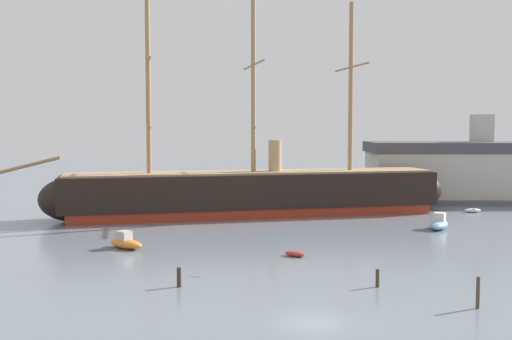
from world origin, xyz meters
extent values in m
plane|color=slate|center=(0.00, 0.00, 0.00)|extent=(400.00, 400.00, 0.00)
cube|color=maroon|center=(-4.87, 47.25, 0.67)|extent=(51.89, 19.42, 1.34)
cube|color=black|center=(-4.87, 47.25, 3.74)|extent=(54.05, 20.23, 4.79)
ellipsoid|color=black|center=(-28.88, 41.54, 3.07)|extent=(11.07, 9.28, 6.13)
ellipsoid|color=black|center=(19.14, 52.95, 3.07)|extent=(11.07, 9.28, 6.13)
cube|color=#9E7F5B|center=(-4.87, 47.25, 6.27)|extent=(52.86, 19.35, 0.29)
cylinder|color=#A37A4C|center=(-19.22, 43.84, 18.58)|extent=(0.67, 0.67, 24.91)
cylinder|color=#A37A4C|center=(-19.22, 43.84, 21.57)|extent=(3.24, 12.59, 0.27)
cylinder|color=#A37A4C|center=(-4.87, 47.25, 18.58)|extent=(0.67, 0.67, 24.91)
cylinder|color=#A37A4C|center=(-4.87, 47.25, 21.57)|extent=(3.24, 12.59, 0.27)
cylinder|color=#A37A4C|center=(9.48, 50.66, 18.58)|extent=(0.67, 0.67, 24.91)
cylinder|color=#A37A4C|center=(9.48, 50.66, 21.57)|extent=(3.24, 12.59, 0.27)
cylinder|color=#A37A4C|center=(-34.74, 40.15, 7.68)|extent=(8.36, 2.43, 2.55)
cylinder|color=tan|center=(-1.74, 47.99, 8.53)|extent=(1.92, 1.92, 4.79)
ellipsoid|color=#B22D28|center=(-0.29, 19.91, 0.26)|extent=(2.38, 1.99, 0.52)
cube|color=#4C4C51|center=(-0.29, 19.91, 0.46)|extent=(0.60, 0.80, 0.08)
ellipsoid|color=orange|center=(-17.87, 23.59, 0.51)|extent=(4.59, 4.04, 1.02)
cube|color=#B2ADA3|center=(-18.12, 23.77, 1.32)|extent=(1.77, 1.74, 1.02)
ellipsoid|color=#7FB2D6|center=(18.57, 35.99, 0.57)|extent=(4.01, 5.23, 1.13)
cube|color=beige|center=(18.72, 36.29, 1.47)|extent=(1.84, 1.92, 1.13)
ellipsoid|color=silver|center=(27.98, 50.99, 0.30)|extent=(2.66, 1.45, 0.60)
cube|color=#4C4C51|center=(27.98, 50.99, 0.53)|extent=(0.36, 0.96, 0.09)
ellipsoid|color=gold|center=(-0.12, 63.26, 0.45)|extent=(2.44, 4.14, 0.91)
cube|color=#4C4C51|center=(-0.06, 63.00, 1.18)|extent=(1.29, 1.39, 0.91)
cylinder|color=#382B1E|center=(-10.16, 8.50, 0.78)|extent=(0.36, 0.36, 1.57)
cylinder|color=#4C3D2D|center=(11.68, 3.09, 1.13)|extent=(0.26, 0.26, 2.27)
cylinder|color=#423323|center=(5.69, 8.65, 0.72)|extent=(0.30, 0.30, 1.44)
cube|color=#565659|center=(39.75, 66.06, 0.40)|extent=(53.37, 16.16, 0.80)
cube|color=#BCB7AD|center=(39.75, 66.06, 4.59)|extent=(48.51, 13.47, 7.57)
cube|color=#47474C|center=(39.75, 66.06, 9.28)|extent=(49.49, 13.74, 1.82)
cube|color=#BCB7AD|center=(34.51, 66.06, 12.57)|extent=(3.20, 3.20, 4.77)
ellipsoid|color=silver|center=(6.19, 19.02, 10.14)|extent=(0.24, 0.34, 0.11)
sphere|color=silver|center=(6.28, 19.20, 10.15)|extent=(0.09, 0.09, 0.09)
cube|color=#ADA89E|center=(5.91, 19.15, 10.16)|extent=(0.51, 0.33, 0.11)
cube|color=#ADA89E|center=(6.47, 18.89, 10.16)|extent=(0.51, 0.33, 0.11)
camera|label=1|loc=(-3.43, -38.40, 12.74)|focal=41.97mm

